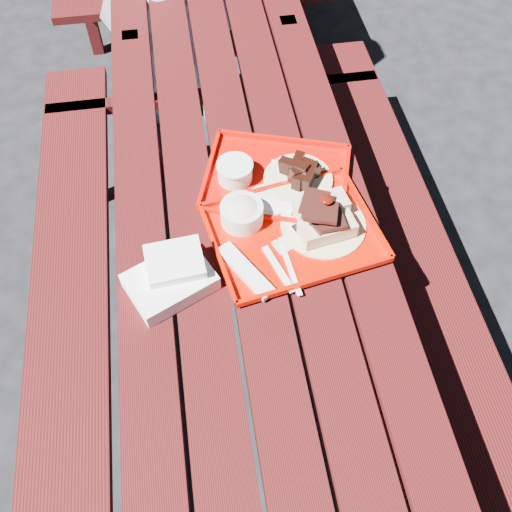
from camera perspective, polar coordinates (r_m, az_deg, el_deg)
name	(u,v)px	position (r m, az deg, el deg)	size (l,w,h in m)	color
ground	(250,344)	(2.25, -0.60, -8.79)	(60.00, 60.00, 0.00)	black
picnic_table_near	(248,264)	(1.76, -0.76, -0.83)	(1.41, 2.40, 0.75)	#420E0C
near_tray	(291,223)	(1.58, 3.48, 3.34)	(0.50, 0.42, 0.14)	#C80F00
far_tray	(274,178)	(1.70, 1.78, 7.84)	(0.50, 0.44, 0.07)	#C10A03
white_cloth	(172,276)	(1.49, -8.45, -2.01)	(0.26, 0.23, 0.09)	white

